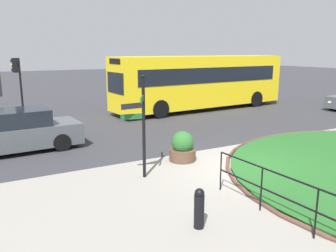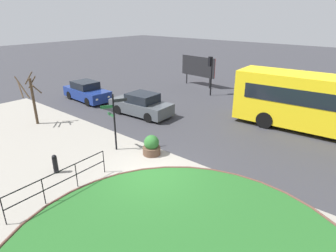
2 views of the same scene
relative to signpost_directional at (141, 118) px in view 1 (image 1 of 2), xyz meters
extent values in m
plane|color=#333338|center=(3.16, -0.74, -1.74)|extent=(120.00, 120.00, 0.00)
cube|color=gray|center=(3.16, -2.65, -1.73)|extent=(32.00, 8.18, 0.02)
cylinder|color=black|center=(0.06, -0.01, -0.32)|extent=(0.09, 0.09, 2.85)
sphere|color=black|center=(0.06, -0.01, 1.15)|extent=(0.10, 0.10, 0.10)
cube|color=black|center=(0.22, 0.32, 0.84)|extent=(0.31, 0.59, 0.15)
cube|color=#195128|center=(-0.11, -0.29, 0.58)|extent=(0.32, 0.51, 0.15)
cube|color=black|center=(-0.30, -0.06, 0.38)|extent=(0.64, 0.12, 0.15)
cube|color=#195128|center=(-0.28, 0.06, 0.06)|extent=(0.60, 0.15, 0.15)
cylinder|color=black|center=(-0.19, -3.19, -1.37)|extent=(0.21, 0.21, 0.74)
sphere|color=black|center=(-0.19, -3.19, -0.97)|extent=(0.20, 0.20, 0.20)
cube|color=black|center=(1.50, -3.91, -0.70)|extent=(0.22, 4.19, 0.03)
cube|color=black|center=(1.50, -3.91, -1.17)|extent=(0.22, 4.19, 0.03)
cylinder|color=black|center=(1.40, -1.82, -1.22)|extent=(0.04, 0.04, 1.04)
cylinder|color=black|center=(1.47, -3.22, -1.22)|extent=(0.04, 0.04, 1.04)
cylinder|color=black|center=(1.53, -4.61, -1.22)|extent=(0.04, 0.04, 1.04)
cube|color=yellow|center=(8.18, 9.11, 0.03)|extent=(11.61, 3.23, 2.99)
cube|color=black|center=(8.26, 7.89, 0.45)|extent=(10.06, 0.73, 0.88)
cube|color=black|center=(8.09, 10.33, 0.45)|extent=(10.06, 0.73, 0.88)
cube|color=black|center=(2.45, 8.71, 0.18)|extent=(0.16, 1.98, 1.10)
cube|color=black|center=(2.45, 8.71, 1.31)|extent=(0.11, 1.33, 0.28)
cylinder|color=black|center=(4.60, 7.75, -1.24)|extent=(1.02, 0.37, 1.00)
cylinder|color=black|center=(4.44, 9.96, -1.24)|extent=(1.02, 0.37, 1.00)
cylinder|color=black|center=(11.92, 8.26, -1.24)|extent=(1.02, 0.37, 1.00)
cylinder|color=black|center=(11.76, 10.48, -1.24)|extent=(1.02, 0.37, 1.00)
cube|color=#474C51|center=(-2.84, 4.66, -1.18)|extent=(4.49, 2.07, 0.77)
cube|color=black|center=(-2.66, 4.67, -0.51)|extent=(1.98, 1.71, 0.57)
cylinder|color=black|center=(-1.43, 3.92, -1.42)|extent=(0.65, 0.26, 0.64)
cylinder|color=black|center=(-1.53, 5.57, -1.42)|extent=(0.65, 0.26, 0.64)
cube|color=#EAEACC|center=(14.51, 4.72, -1.18)|extent=(0.04, 0.20, 0.12)
cylinder|color=black|center=(15.27, 5.07, -1.42)|extent=(0.66, 0.28, 0.64)
cylinder|color=black|center=(-1.85, 11.93, -0.14)|extent=(0.11, 0.11, 3.20)
cube|color=black|center=(-2.05, 11.98, 1.07)|extent=(0.32, 0.32, 0.78)
sphere|color=black|center=(-2.19, 12.01, 1.31)|extent=(0.16, 0.16, 0.16)
sphere|color=#F2A519|center=(-2.19, 12.01, 1.07)|extent=(0.16, 0.16, 0.16)
sphere|color=black|center=(-2.19, 12.01, 0.83)|extent=(0.16, 0.16, 0.16)
cylinder|color=brown|center=(1.80, 0.76, -1.54)|extent=(0.87, 0.87, 0.41)
sphere|color=#286028|center=(1.80, 0.76, -1.10)|extent=(0.74, 0.74, 0.74)
camera|label=1|loc=(-3.85, -8.54, 1.83)|focal=36.73mm
camera|label=2|loc=(10.52, -8.37, 4.75)|focal=30.56mm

